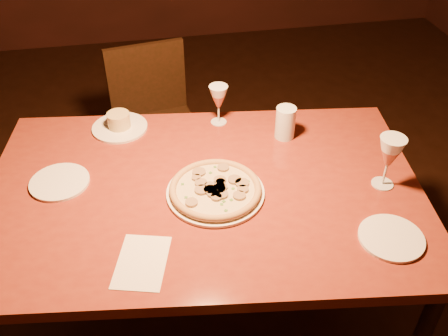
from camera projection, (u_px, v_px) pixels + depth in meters
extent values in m
cube|color=maroon|center=(204.00, 192.00, 1.80)|extent=(1.68, 1.21, 0.04)
cylinder|color=black|center=(54.00, 204.00, 2.37)|extent=(0.06, 0.06, 0.79)
cylinder|color=black|center=(350.00, 192.00, 2.43)|extent=(0.06, 0.06, 0.79)
cube|color=black|center=(159.00, 132.00, 2.73)|extent=(0.49, 0.49, 0.04)
cube|color=black|center=(147.00, 79.00, 2.74)|extent=(0.43, 0.10, 0.41)
cylinder|color=black|center=(140.00, 192.00, 2.71)|extent=(0.04, 0.04, 0.44)
cylinder|color=black|center=(127.00, 156.00, 2.96)|extent=(0.04, 0.04, 0.44)
cylinder|color=black|center=(200.00, 178.00, 2.80)|extent=(0.04, 0.04, 0.44)
cylinder|color=black|center=(183.00, 144.00, 3.05)|extent=(0.04, 0.04, 0.44)
cylinder|color=white|center=(215.00, 193.00, 1.76)|extent=(0.35, 0.35, 0.01)
cylinder|color=#CBC08C|center=(215.00, 190.00, 1.75)|extent=(0.31, 0.31, 0.01)
torus|color=tan|center=(215.00, 189.00, 1.75)|extent=(0.33, 0.33, 0.03)
cylinder|color=white|center=(120.00, 127.00, 2.08)|extent=(0.23, 0.23, 0.01)
cylinder|color=tan|center=(119.00, 120.00, 2.06)|extent=(0.09, 0.09, 0.06)
cylinder|color=white|center=(285.00, 123.00, 2.00)|extent=(0.08, 0.08, 0.13)
cylinder|color=white|center=(60.00, 182.00, 1.80)|extent=(0.21, 0.21, 0.01)
cylinder|color=white|center=(391.00, 238.00, 1.59)|extent=(0.21, 0.21, 0.01)
cube|color=white|center=(142.00, 262.00, 1.52)|extent=(0.20, 0.25, 0.00)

